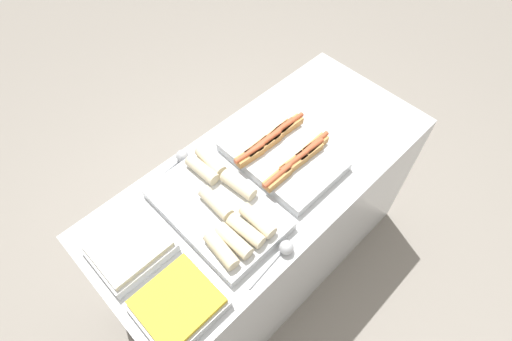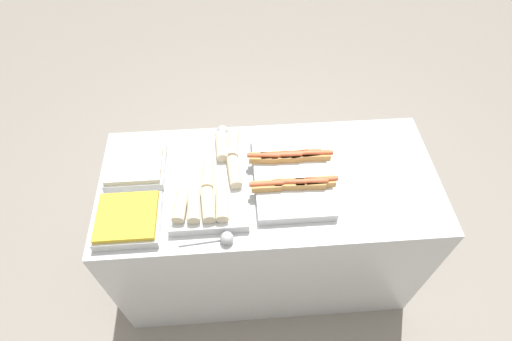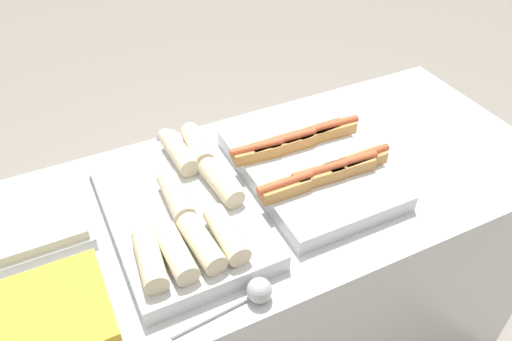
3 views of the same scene
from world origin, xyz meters
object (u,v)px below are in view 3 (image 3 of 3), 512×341
serving_spoon_near (255,293)px  tray_side_back (29,226)px  tray_wraps (182,209)px  tray_hotdogs (309,164)px  tray_side_front (47,322)px  serving_spoon_far (163,139)px

serving_spoon_near → tray_side_back: bearing=135.1°
serving_spoon_near → tray_wraps: bearing=101.0°
tray_hotdogs → tray_side_front: bearing=-165.0°
tray_hotdogs → serving_spoon_far: size_ratio=2.25×
tray_wraps → tray_side_back: size_ratio=1.99×
tray_wraps → serving_spoon_far: 0.33m
tray_hotdogs → serving_spoon_far: tray_hotdogs is taller
tray_wraps → serving_spoon_near: tray_wraps is taller
tray_wraps → tray_hotdogs: bearing=2.4°
tray_side_back → serving_spoon_far: (0.41, 0.21, -0.01)m
tray_wraps → tray_side_front: (-0.36, -0.18, -0.00)m
tray_side_back → tray_wraps: bearing=-17.8°
tray_side_back → tray_side_front: bearing=-90.0°
tray_hotdogs → serving_spoon_far: bearing=136.9°
tray_hotdogs → tray_side_front: 0.77m
tray_side_front → tray_side_back: bearing=90.0°
serving_spoon_far → tray_wraps: bearing=-99.2°
tray_side_front → serving_spoon_far: size_ratio=1.25×
tray_side_front → serving_spoon_near: tray_side_front is taller
tray_side_front → tray_side_back: size_ratio=1.00×
serving_spoon_near → tray_hotdogs: bearing=44.3°
serving_spoon_far → tray_hotdogs: bearing=-43.1°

